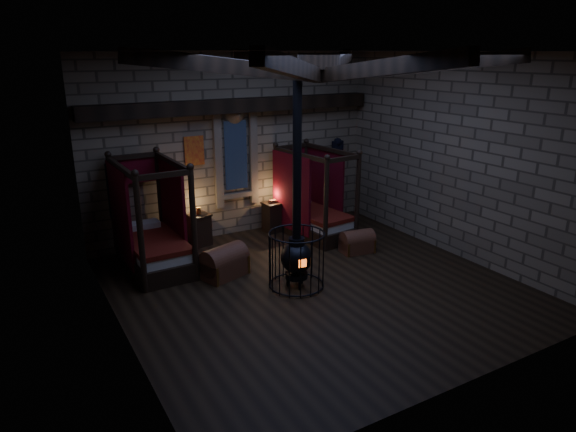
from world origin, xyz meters
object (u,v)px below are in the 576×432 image
bed_left (152,242)px  trunk_right (357,242)px  bed_right (313,214)px  trunk_left (224,263)px  stove (297,255)px

bed_left → trunk_right: bed_left is taller
bed_right → trunk_left: bed_right is taller
stove → bed_right: bearing=59.9°
bed_left → stove: size_ratio=0.54×
trunk_left → trunk_right: size_ratio=1.33×
trunk_right → stove: (-2.04, -0.83, 0.41)m
bed_left → trunk_right: bearing=-20.4°
trunk_left → stove: stove is taller
bed_right → trunk_right: bearing=-87.8°
trunk_left → stove: bearing=-66.6°
bed_left → trunk_left: size_ratio=2.19×
bed_right → trunk_left: (-2.80, -1.20, -0.22)m
bed_right → trunk_right: (0.23, -1.46, -0.28)m
bed_right → trunk_left: 3.05m
trunk_left → bed_right: bearing=4.6°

